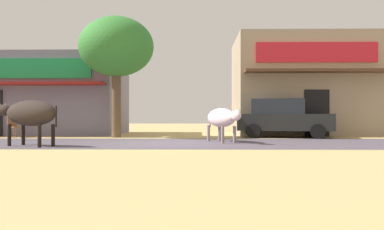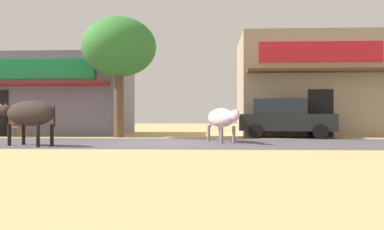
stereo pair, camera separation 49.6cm
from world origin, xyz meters
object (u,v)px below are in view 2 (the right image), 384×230
object	(u,v)px
parked_hatchback_car	(287,118)
cow_near_brown	(29,114)
roadside_tree	(119,48)
cafe_chair_near_tree	(18,125)
cow_far_dark	(221,118)

from	to	relation	value
parked_hatchback_car	cow_near_brown	distance (m)	10.38
roadside_tree	cafe_chair_near_tree	world-z (taller)	roadside_tree
cow_near_brown	cow_far_dark	bearing A→B (deg)	20.30
roadside_tree	cow_far_dark	xyz separation A→B (m)	(4.34, -3.33, -3.01)
cafe_chair_near_tree	cow_near_brown	bearing A→B (deg)	-62.40
cafe_chair_near_tree	cow_far_dark	bearing A→B (deg)	-19.48
roadside_tree	parked_hatchback_car	bearing A→B (deg)	0.94
roadside_tree	cafe_chair_near_tree	size ratio (longest dim) A/B	5.62
roadside_tree	cow_near_brown	distance (m)	6.41
roadside_tree	cow_near_brown	size ratio (longest dim) A/B	2.10
cow_far_dark	cafe_chair_near_tree	size ratio (longest dim) A/B	2.95
cow_near_brown	cow_far_dark	size ratio (longest dim) A/B	0.91
roadside_tree	cow_far_dark	bearing A→B (deg)	-37.52
parked_hatchback_car	cafe_chair_near_tree	bearing A→B (deg)	-178.03
cow_near_brown	cafe_chair_near_tree	bearing A→B (deg)	117.60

